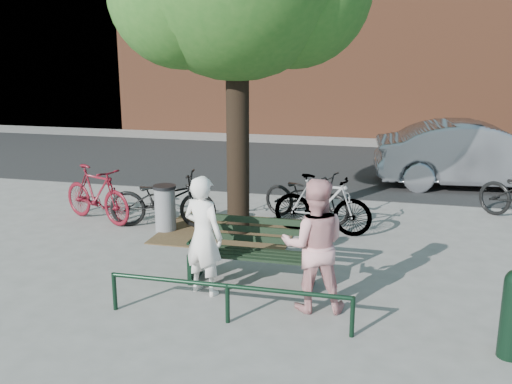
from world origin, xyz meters
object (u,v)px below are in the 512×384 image
(park_bench, at_px, (253,250))
(parked_car, at_px, (478,155))
(person_right, at_px, (314,245))
(person_left, at_px, (203,235))
(bicycle_c, at_px, (306,196))
(litter_bin, at_px, (165,208))

(park_bench, height_order, parked_car, parked_car)
(park_bench, distance_m, person_right, 1.21)
(person_left, height_order, parked_car, person_left)
(park_bench, bearing_deg, bicycle_c, 84.98)
(person_left, relative_size, litter_bin, 1.93)
(person_right, relative_size, bicycle_c, 0.92)
(bicycle_c, bearing_deg, person_right, -148.78)
(person_left, bearing_deg, bicycle_c, -83.37)
(person_left, xyz_separation_m, litter_bin, (-1.57, 2.42, -0.39))
(bicycle_c, bearing_deg, parked_car, -23.15)
(litter_bin, bearing_deg, park_bench, -42.07)
(park_bench, relative_size, litter_bin, 2.05)
(person_left, relative_size, bicycle_c, 0.88)
(park_bench, height_order, person_left, person_left)
(park_bench, xyz_separation_m, person_left, (-0.56, -0.50, 0.34))
(park_bench, relative_size, parked_car, 0.37)
(park_bench, distance_m, bicycle_c, 3.16)
(parked_car, bearing_deg, bicycle_c, 130.30)
(person_left, height_order, person_right, person_right)
(person_right, bearing_deg, park_bench, -44.92)
(person_right, xyz_separation_m, litter_bin, (-3.08, 2.56, -0.43))
(litter_bin, relative_size, parked_car, 0.18)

